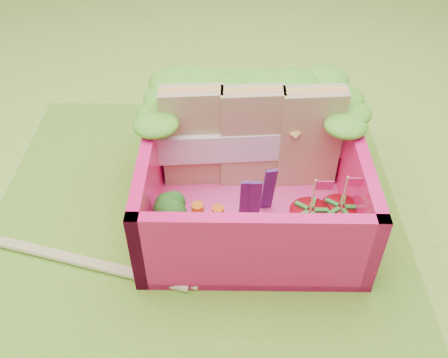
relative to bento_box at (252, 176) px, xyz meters
name	(u,v)px	position (x,y,z in m)	size (l,w,h in m)	color
ground	(197,220)	(-0.34, -0.09, -0.31)	(14.00, 14.00, 0.00)	#7DB332
placemat	(197,218)	(-0.34, -0.09, -0.29)	(2.60, 2.60, 0.03)	#6CA725
bento_floor	(250,205)	(0.00, 0.00, -0.25)	(1.30, 1.30, 0.05)	#FF4198
bento_box	(252,176)	(0.00, 0.00, 0.00)	(1.30, 1.30, 0.55)	#FF1567
lettuce_ruffle	(252,88)	(0.00, 0.48, 0.33)	(1.43, 0.77, 0.11)	#268418
sandwich_stack	(252,138)	(0.00, 0.24, 0.11)	(1.25, 0.27, 0.69)	#A28355
broccoli	(169,211)	(-0.49, -0.27, -0.03)	(0.31, 0.31, 0.27)	#6CA550
carrot_sticks	(207,222)	(-0.26, -0.30, -0.10)	(0.18, 0.09, 0.28)	orange
purple_wedges	(256,197)	(0.02, -0.15, -0.04)	(0.21, 0.13, 0.38)	#421856
strawberry_left	(308,225)	(0.32, -0.31, -0.10)	(0.24, 0.24, 0.48)	red
strawberry_right	(338,222)	(0.50, -0.28, -0.10)	(0.24, 0.24, 0.48)	red
snap_peas	(307,238)	(0.33, -0.33, -0.20)	(0.63, 0.37, 0.05)	#51C13C
chopsticks	(33,249)	(-1.30, -0.39, -0.25)	(1.99, 0.58, 0.04)	#D7C576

